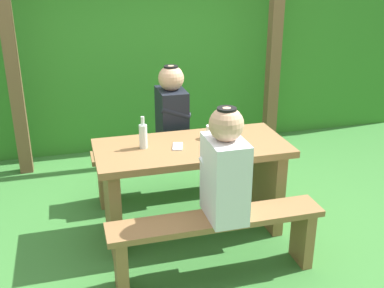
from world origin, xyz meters
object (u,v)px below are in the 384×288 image
person_white_shirt (225,168)px  cell_phone (178,146)px  bench_far (174,162)px  bottle_left (143,135)px  bench_near (217,234)px  drinking_glass (211,132)px  person_black_coat (172,112)px  picnic_table (192,173)px

person_white_shirt → cell_phone: 0.60m
bench_far → bottle_left: bearing=-122.1°
bench_near → drinking_glass: (0.17, 0.69, 0.44)m
drinking_glass → bottle_left: bottle_left is taller
person_white_shirt → bench_far: bearing=92.2°
bench_near → drinking_glass: 0.84m
cell_phone → person_black_coat: bearing=96.4°
picnic_table → drinking_glass: (0.17, 0.10, 0.27)m
picnic_table → bench_near: picnic_table is taller
person_black_coat → bottle_left: bearing=-121.3°
bench_near → cell_phone: bearing=100.7°
bottle_left → person_black_coat: bearing=58.7°
person_white_shirt → bench_near: bearing=-175.8°
picnic_table → bottle_left: bearing=173.3°
bench_far → drinking_glass: size_ratio=14.02×
bench_near → drinking_glass: size_ratio=14.02×
bench_near → bench_far: 1.19m
cell_phone → bench_near: bearing=-63.7°
picnic_table → bench_near: 0.62m
bench_near → person_white_shirt: person_white_shirt is taller
drinking_glass → bench_far: bearing=109.3°
drinking_glass → bottle_left: size_ratio=0.43×
picnic_table → person_black_coat: (-0.01, 0.59, 0.30)m
cell_phone → picnic_table: bearing=21.6°
bench_far → person_black_coat: person_black_coat is taller
person_white_shirt → person_black_coat: size_ratio=1.00×
picnic_table → cell_phone: size_ratio=10.00×
picnic_table → cell_phone: (-0.11, -0.01, 0.23)m
person_white_shirt → bottle_left: person_white_shirt is taller
person_white_shirt → drinking_glass: (0.13, 0.69, -0.02)m
person_black_coat → person_white_shirt: bearing=-87.2°
picnic_table → bottle_left: (-0.35, 0.04, 0.32)m
drinking_glass → cell_phone: size_ratio=0.71×
bench_far → bottle_left: bottle_left is taller
picnic_table → person_white_shirt: (0.05, -0.59, 0.30)m
picnic_table → person_black_coat: size_ratio=1.95×
cell_phone → drinking_glass: bearing=36.9°
bench_far → person_white_shirt: (0.05, -1.19, 0.46)m
picnic_table → person_white_shirt: bearing=-85.6°
bench_near → person_black_coat: 1.27m
bench_near → drinking_glass: drinking_glass is taller
person_white_shirt → person_black_coat: bearing=92.8°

